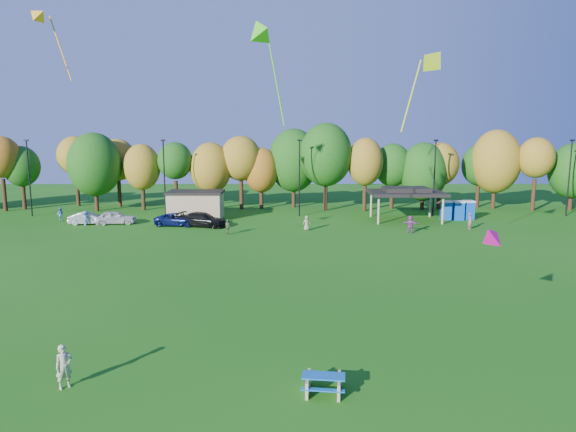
{
  "coord_description": "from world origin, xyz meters",
  "views": [
    {
      "loc": [
        0.51,
        -20.64,
        9.75
      ],
      "look_at": [
        0.57,
        6.0,
        5.47
      ],
      "focal_mm": 32.0,
      "sensor_mm": 36.0,
      "label": 1
    }
  ],
  "objects_px": {
    "car_b": "(88,218)",
    "car_c": "(178,219)",
    "car_a": "(115,217)",
    "car_d": "(203,220)",
    "kite_flyer": "(64,367)",
    "porta_potties": "(458,210)",
    "picnic_table": "(323,382)"
  },
  "relations": [
    {
      "from": "car_c",
      "to": "kite_flyer",
      "type": "bearing_deg",
      "value": -168.19
    },
    {
      "from": "car_a",
      "to": "porta_potties",
      "type": "bearing_deg",
      "value": -94.0
    },
    {
      "from": "porta_potties",
      "to": "picnic_table",
      "type": "distance_m",
      "value": 43.87
    },
    {
      "from": "kite_flyer",
      "to": "car_b",
      "type": "bearing_deg",
      "value": 69.26
    },
    {
      "from": "car_a",
      "to": "car_d",
      "type": "height_order",
      "value": "car_d"
    },
    {
      "from": "car_a",
      "to": "car_b",
      "type": "xyz_separation_m",
      "value": [
        -2.93,
        -0.18,
        -0.08
      ]
    },
    {
      "from": "kite_flyer",
      "to": "car_c",
      "type": "height_order",
      "value": "kite_flyer"
    },
    {
      "from": "car_b",
      "to": "porta_potties",
      "type": "bearing_deg",
      "value": -94.99
    },
    {
      "from": "picnic_table",
      "to": "car_d",
      "type": "xyz_separation_m",
      "value": [
        -10.34,
        35.35,
        0.35
      ]
    },
    {
      "from": "car_a",
      "to": "picnic_table",
      "type": "bearing_deg",
      "value": -159.82
    },
    {
      "from": "porta_potties",
      "to": "car_d",
      "type": "height_order",
      "value": "porta_potties"
    },
    {
      "from": "car_a",
      "to": "car_d",
      "type": "bearing_deg",
      "value": -107.8
    },
    {
      "from": "porta_potties",
      "to": "car_b",
      "type": "bearing_deg",
      "value": -175.7
    },
    {
      "from": "picnic_table",
      "to": "car_c",
      "type": "bearing_deg",
      "value": 116.84
    },
    {
      "from": "car_b",
      "to": "car_c",
      "type": "bearing_deg",
      "value": -104.02
    },
    {
      "from": "car_a",
      "to": "car_b",
      "type": "relative_size",
      "value": 1.09
    },
    {
      "from": "picnic_table",
      "to": "car_a",
      "type": "distance_m",
      "value": 42.09
    },
    {
      "from": "picnic_table",
      "to": "car_c",
      "type": "xyz_separation_m",
      "value": [
        -13.11,
        35.97,
        0.26
      ]
    },
    {
      "from": "kite_flyer",
      "to": "car_c",
      "type": "bearing_deg",
      "value": 54.54
    },
    {
      "from": "car_a",
      "to": "car_b",
      "type": "height_order",
      "value": "car_a"
    },
    {
      "from": "picnic_table",
      "to": "car_c",
      "type": "distance_m",
      "value": 38.29
    },
    {
      "from": "picnic_table",
      "to": "kite_flyer",
      "type": "height_order",
      "value": "kite_flyer"
    },
    {
      "from": "car_c",
      "to": "car_d",
      "type": "distance_m",
      "value": 2.84
    },
    {
      "from": "porta_potties",
      "to": "kite_flyer",
      "type": "height_order",
      "value": "porta_potties"
    },
    {
      "from": "porta_potties",
      "to": "car_c",
      "type": "distance_m",
      "value": 31.58
    },
    {
      "from": "car_b",
      "to": "car_c",
      "type": "height_order",
      "value": "car_c"
    },
    {
      "from": "car_b",
      "to": "car_c",
      "type": "distance_m",
      "value": 9.96
    },
    {
      "from": "car_d",
      "to": "kite_flyer",
      "type": "bearing_deg",
      "value": -163.16
    },
    {
      "from": "car_a",
      "to": "car_c",
      "type": "bearing_deg",
      "value": -106.5
    },
    {
      "from": "kite_flyer",
      "to": "car_c",
      "type": "distance_m",
      "value": 35.71
    },
    {
      "from": "car_b",
      "to": "car_d",
      "type": "bearing_deg",
      "value": -105.79
    },
    {
      "from": "kite_flyer",
      "to": "car_c",
      "type": "xyz_separation_m",
      "value": [
        -3.11,
        35.58,
        -0.2
      ]
    }
  ]
}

